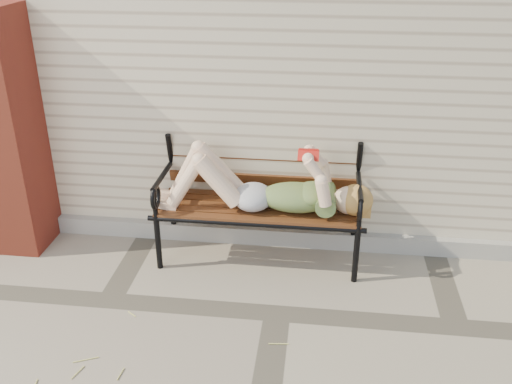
# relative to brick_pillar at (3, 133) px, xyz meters

# --- Properties ---
(ground) EXTENTS (80.00, 80.00, 0.00)m
(ground) POSITION_rel_brick_pillar_xyz_m (2.30, -0.75, -1.00)
(ground) COLOR gray
(ground) RESTS_ON ground
(house_wall) EXTENTS (8.00, 4.00, 3.00)m
(house_wall) POSITION_rel_brick_pillar_xyz_m (2.30, 2.25, 0.50)
(house_wall) COLOR beige
(house_wall) RESTS_ON ground
(foundation_strip) EXTENTS (8.00, 0.10, 0.15)m
(foundation_strip) POSITION_rel_brick_pillar_xyz_m (2.30, 0.22, -0.93)
(foundation_strip) COLOR gray
(foundation_strip) RESTS_ON ground
(brick_pillar) EXTENTS (0.50, 0.50, 2.00)m
(brick_pillar) POSITION_rel_brick_pillar_xyz_m (0.00, 0.00, 0.00)
(brick_pillar) COLOR #9B3623
(brick_pillar) RESTS_ON ground
(garden_bench) EXTENTS (1.77, 0.70, 1.14)m
(garden_bench) POSITION_rel_brick_pillar_xyz_m (2.08, 0.08, -0.36)
(garden_bench) COLOR black
(garden_bench) RESTS_ON ground
(reading_woman) EXTENTS (1.67, 0.38, 0.53)m
(reading_woman) POSITION_rel_brick_pillar_xyz_m (2.09, -0.06, -0.32)
(reading_woman) COLOR #093343
(reading_woman) RESTS_ON ground
(straw_scatter) EXTENTS (2.65, 1.69, 0.01)m
(straw_scatter) POSITION_rel_brick_pillar_xyz_m (1.47, -1.50, -0.99)
(straw_scatter) COLOR #C8C161
(straw_scatter) RESTS_ON ground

